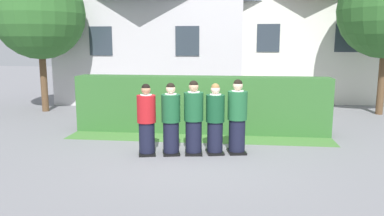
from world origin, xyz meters
TOP-DOWN VIEW (x-y plane):
  - ground_plane at (0.00, 0.00)m, footprint 60.00×60.00m
  - student_in_red_blazer at (-1.00, -0.18)m, footprint 0.47×0.53m
  - student_front_row_1 at (-0.47, -0.08)m, footprint 0.47×0.55m
  - student_front_row_2 at (0.04, 0.00)m, footprint 0.44×0.55m
  - student_front_row_3 at (0.51, 0.08)m, footprint 0.47×0.53m
  - student_front_row_4 at (1.01, 0.18)m, footprint 0.48×0.57m
  - hedge at (0.00, 2.16)m, footprint 7.00×0.70m
  - school_building_main at (-2.55, 8.02)m, footprint 7.91×4.13m
  - school_building_annex at (3.73, 9.10)m, footprint 7.14×3.49m
  - oak_tree_left at (-5.97, 4.76)m, footprint 3.18×3.18m
  - lawn_strip at (0.00, 1.36)m, footprint 7.00×0.90m

SIDE VIEW (x-z plane):
  - ground_plane at x=0.00m, z-range 0.00..0.00m
  - lawn_strip at x=0.00m, z-range 0.00..0.01m
  - student_front_row_3 at x=0.51m, z-range -0.04..1.56m
  - student_in_red_blazer at x=-1.00m, z-range -0.04..1.56m
  - student_front_row_1 at x=-0.47m, z-range -0.04..1.58m
  - hedge at x=0.00m, z-range 0.00..1.56m
  - student_front_row_2 at x=0.04m, z-range -0.04..1.63m
  - student_front_row_4 at x=1.01m, z-range -0.04..1.65m
  - school_building_annex at x=3.73m, z-range 0.09..6.41m
  - school_building_main at x=-2.55m, z-range 0.09..6.43m
  - oak_tree_left at x=-5.97m, z-range 0.94..6.01m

